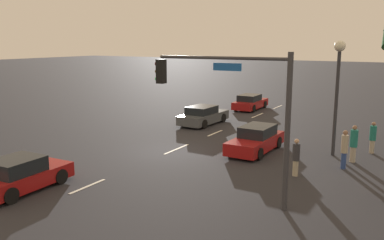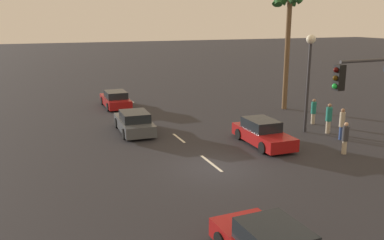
# 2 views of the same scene
# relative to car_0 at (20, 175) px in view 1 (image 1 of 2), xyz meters

# --- Properties ---
(ground_plane) EXTENTS (220.00, 220.00, 0.00)m
(ground_plane) POSITION_rel_car_0_xyz_m (-7.99, 2.03, -0.63)
(ground_plane) COLOR #28282D
(lane_stripe_0) EXTENTS (2.41, 0.14, 0.01)m
(lane_stripe_0) POSITION_rel_car_0_xyz_m (-25.99, 2.03, -0.62)
(lane_stripe_0) COLOR silver
(lane_stripe_0) RESTS_ON ground_plane
(lane_stripe_1) EXTENTS (2.47, 0.14, 0.01)m
(lane_stripe_1) POSITION_rel_car_0_xyz_m (-20.96, 2.03, -0.62)
(lane_stripe_1) COLOR silver
(lane_stripe_1) RESTS_ON ground_plane
(lane_stripe_2) EXTENTS (1.99, 0.14, 0.01)m
(lane_stripe_2) POSITION_rel_car_0_xyz_m (-13.33, 2.03, -0.62)
(lane_stripe_2) COLOR silver
(lane_stripe_2) RESTS_ON ground_plane
(lane_stripe_3) EXTENTS (2.49, 0.14, 0.01)m
(lane_stripe_3) POSITION_rel_car_0_xyz_m (-8.61, 2.03, -0.62)
(lane_stripe_3) COLOR silver
(lane_stripe_3) RESTS_ON ground_plane
(lane_stripe_4) EXTENTS (2.04, 0.14, 0.01)m
(lane_stripe_4) POSITION_rel_car_0_xyz_m (-1.66, 2.03, -0.62)
(lane_stripe_4) COLOR silver
(lane_stripe_4) RESTS_ON ground_plane
(car_0) EXTENTS (4.10, 2.04, 1.37)m
(car_0) POSITION_rel_car_0_xyz_m (0.00, 0.00, 0.00)
(car_0) COLOR maroon
(car_0) RESTS_ON ground_plane
(car_1) EXTENTS (4.35, 1.89, 1.32)m
(car_1) POSITION_rel_car_0_xyz_m (-23.53, 0.31, -0.02)
(car_1) COLOR maroon
(car_1) RESTS_ON ground_plane
(car_2) EXTENTS (4.55, 2.07, 1.35)m
(car_2) POSITION_rel_car_0_xyz_m (-15.60, -0.10, -0.00)
(car_2) COLOR #474C51
(car_2) RESTS_ON ground_plane
(car_3) EXTENTS (4.55, 1.90, 1.40)m
(car_3) POSITION_rel_car_0_xyz_m (-10.47, 6.02, 0.02)
(car_3) COLOR maroon
(car_3) RESTS_ON ground_plane
(traffic_signal) EXTENTS (0.52, 5.49, 5.62)m
(traffic_signal) POSITION_rel_car_0_xyz_m (-3.40, 7.92, 3.24)
(traffic_signal) COLOR #38383D
(traffic_signal) RESTS_ON ground_plane
(streetlamp) EXTENTS (0.56, 0.56, 6.00)m
(streetlamp) POSITION_rel_car_0_xyz_m (-11.77, 9.87, 3.59)
(streetlamp) COLOR #2D2D33
(streetlamp) RESTS_ON ground_plane
(pedestrian_0) EXTENTS (0.45, 0.45, 1.71)m
(pedestrian_0) POSITION_rel_car_0_xyz_m (-7.41, 9.12, 0.28)
(pedestrian_0) COLOR #B2A58C
(pedestrian_0) RESTS_ON ground_plane
(pedestrian_1) EXTENTS (0.44, 0.44, 1.87)m
(pedestrian_1) POSITION_rel_car_0_xyz_m (-9.59, 10.79, 0.38)
(pedestrian_1) COLOR #2D478C
(pedestrian_1) RESTS_ON ground_plane
(pedestrian_2) EXTENTS (0.47, 0.47, 1.72)m
(pedestrian_2) POSITION_rel_car_0_xyz_m (-13.26, 11.59, 0.28)
(pedestrian_2) COLOR #B2A58C
(pedestrian_2) RESTS_ON ground_plane
(pedestrian_3) EXTENTS (0.41, 0.41, 1.88)m
(pedestrian_3) POSITION_rel_car_0_xyz_m (-10.98, 10.98, 0.36)
(pedestrian_3) COLOR #B2A58C
(pedestrian_3) RESTS_ON ground_plane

